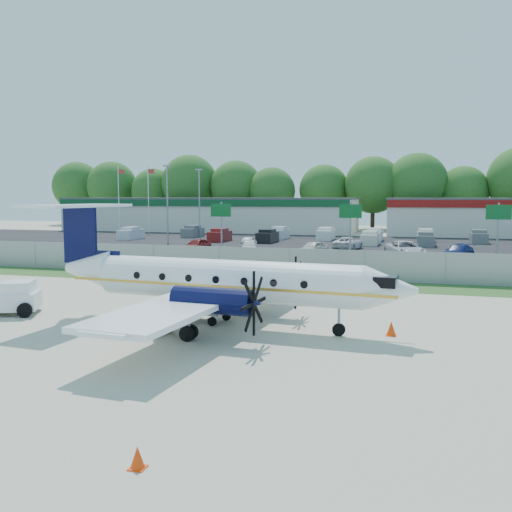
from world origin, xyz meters
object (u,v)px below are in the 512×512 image
(pushback_tug, at_px, (9,299))
(aircraft, at_px, (219,280))
(baggage_cart_near, at_px, (205,310))
(baggage_cart_far, at_px, (150,322))

(pushback_tug, bearing_deg, aircraft, 2.51)
(aircraft, height_order, baggage_cart_near, aircraft)
(aircraft, xyz_separation_m, baggage_cart_near, (-0.92, 0.61, -1.44))
(aircraft, relative_size, baggage_cart_far, 7.82)
(baggage_cart_near, height_order, baggage_cart_far, baggage_cart_near)
(aircraft, distance_m, baggage_cart_near, 1.82)
(aircraft, relative_size, pushback_tug, 4.97)
(aircraft, height_order, pushback_tug, aircraft)
(pushback_tug, height_order, baggage_cart_far, pushback_tug)
(pushback_tug, relative_size, baggage_cart_far, 1.57)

